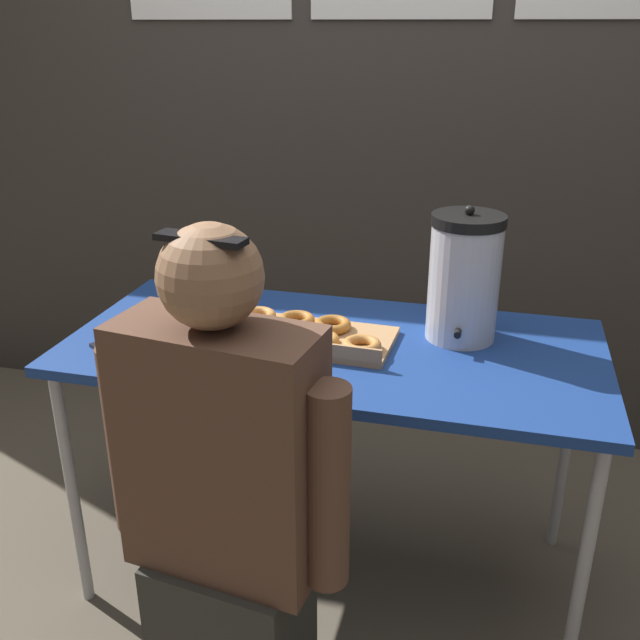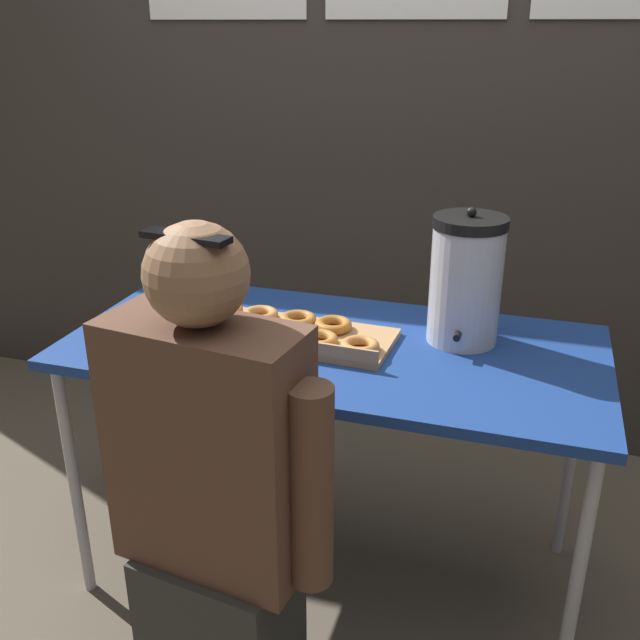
{
  "view_description": "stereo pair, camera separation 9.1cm",
  "coord_description": "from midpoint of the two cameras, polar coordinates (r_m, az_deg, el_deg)",
  "views": [
    {
      "loc": [
        0.4,
        -1.68,
        1.55
      ],
      "look_at": [
        -0.04,
        0.0,
        0.82
      ],
      "focal_mm": 40.0,
      "sensor_mm": 36.0,
      "label": 1
    },
    {
      "loc": [
        0.48,
        -1.66,
        1.55
      ],
      "look_at": [
        -0.04,
        0.0,
        0.82
      ],
      "focal_mm": 40.0,
      "sensor_mm": 36.0,
      "label": 2
    }
  ],
  "objects": [
    {
      "name": "folding_table",
      "position": [
        1.92,
        -0.27,
        -3.23
      ],
      "size": [
        1.41,
        0.67,
        0.76
      ],
      "color": "navy",
      "rests_on": "ground"
    },
    {
      "name": "ground_plane",
      "position": [
        2.32,
        -0.24,
        -19.21
      ],
      "size": [
        12.0,
        12.0,
        0.0
      ],
      "primitive_type": "plane",
      "color": "brown"
    },
    {
      "name": "donut_box",
      "position": [
        1.92,
        -4.3,
        -0.91
      ],
      "size": [
        0.57,
        0.26,
        0.05
      ],
      "rotation": [
        0.0,
        0.0,
        -0.04
      ],
      "color": "tan",
      "rests_on": "folding_table"
    },
    {
      "name": "cell_phone",
      "position": [
        1.98,
        -16.88,
        -1.58
      ],
      "size": [
        0.13,
        0.16,
        0.01
      ],
      "rotation": [
        0.0,
        0.0,
        -0.55
      ],
      "color": "black",
      "rests_on": "folding_table"
    },
    {
      "name": "coffee_urn",
      "position": [
        1.89,
        10.12,
        3.35
      ],
      "size": [
        0.19,
        0.22,
        0.36
      ],
      "color": "silver",
      "rests_on": "folding_table"
    },
    {
      "name": "person_seated",
      "position": [
        1.57,
        -9.26,
        -15.5
      ],
      "size": [
        0.54,
        0.26,
        1.23
      ],
      "rotation": [
        0.0,
        0.0,
        3.01
      ],
      "color": "#33332D",
      "rests_on": "ground"
    },
    {
      "name": "back_wall",
      "position": [
        2.71,
        5.26,
        16.9
      ],
      "size": [
        6.0,
        0.11,
        2.55
      ],
      "color": "#38332D",
      "rests_on": "ground"
    }
  ]
}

